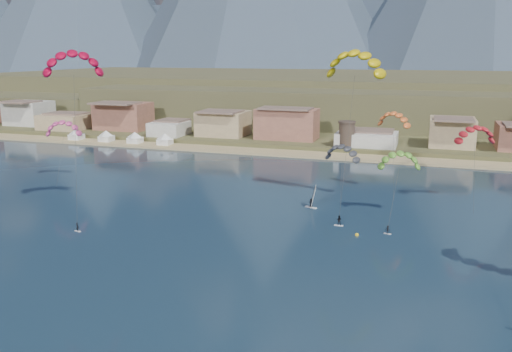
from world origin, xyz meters
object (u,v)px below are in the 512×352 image
Objects in this scene: kitesurfer_green at (400,158)px; watchtower at (347,134)px; kitesurfer_yellow at (355,60)px; windsurfer at (312,201)px; buoy at (357,235)px; kitesurfer_red at (73,59)px.

watchtower is at bearing 106.91° from kitesurfer_green.
kitesurfer_green reaches higher than watchtower.
kitesurfer_yellow is 30.99m from windsurfer.
kitesurfer_yellow is at bearing 151.00° from kitesurfer_green.
buoy is (11.62, -14.94, -1.41)m from windsurfer.
windsurfer is at bearing -87.75° from watchtower.
watchtower is at bearing 92.25° from windsurfer.
kitesurfer_green reaches higher than buoy.
kitesurfer_green is at bearing -1.64° from windsurfer.
kitesurfer_red reaches higher than kitesurfer_green.
kitesurfer_yellow is (9.96, -61.08, 24.81)m from watchtower.
kitesurfer_yellow reaches higher than kitesurfer_red.
watchtower is at bearing 99.26° from kitesurfer_yellow.
kitesurfer_yellow is at bearing 26.60° from kitesurfer_red.
watchtower is 12.38× the size of buoy.
watchtower is 70.09m from kitesurfer_green.
kitesurfer_yellow is at bearing 35.49° from windsurfer.
kitesurfer_red is 0.97× the size of kitesurfer_yellow.
kitesurfer_red reaches higher than watchtower.
watchtower reaches higher than windsurfer.
kitesurfer_red reaches higher than windsurfer.
kitesurfer_yellow is 22.40m from kitesurfer_green.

